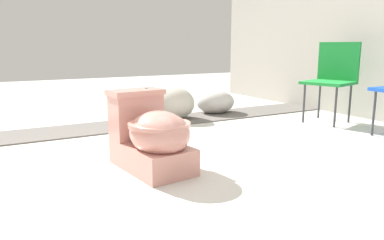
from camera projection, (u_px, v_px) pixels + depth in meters
ground_plane at (146, 166)px, 2.52m from camera, size 14.00×14.00×0.00m
gravel_strip at (143, 123)px, 3.88m from camera, size 0.56×8.00×0.01m
toilet at (152, 136)px, 2.42m from camera, size 0.67×0.44×0.52m
folding_chair_left at (333, 73)px, 3.92m from camera, size 0.54×0.54×0.83m
boulder_near at (173, 103)px, 4.09m from camera, size 0.63×0.61×0.36m
boulder_far at (215, 102)px, 4.45m from camera, size 0.42×0.48×0.28m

